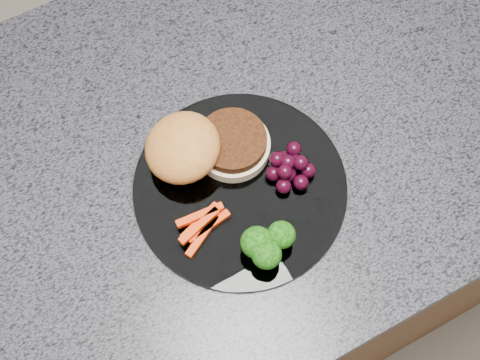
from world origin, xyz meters
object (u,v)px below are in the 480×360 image
(island_cabinet, at_px, (249,239))
(grape_bunch, at_px, (290,168))
(burger, at_px, (201,148))
(plate, at_px, (240,188))

(island_cabinet, xyz_separation_m, grape_bunch, (0.00, -0.08, 0.49))
(island_cabinet, xyz_separation_m, burger, (-0.08, -0.01, 0.50))
(burger, bearing_deg, grape_bunch, -27.91)
(island_cabinet, bearing_deg, burger, -171.14)
(island_cabinet, bearing_deg, plate, -129.66)
(grape_bunch, bearing_deg, plate, 169.08)
(plate, distance_m, burger, 0.07)
(island_cabinet, height_order, grape_bunch, grape_bunch)
(plate, xyz_separation_m, burger, (-0.02, 0.06, 0.02))
(island_cabinet, distance_m, plate, 0.48)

